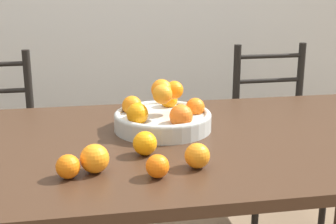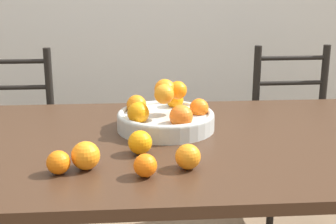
{
  "view_description": "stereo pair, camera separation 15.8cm",
  "coord_description": "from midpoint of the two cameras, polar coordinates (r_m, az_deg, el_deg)",
  "views": [
    {
      "loc": [
        -0.32,
        -1.49,
        1.28
      ],
      "look_at": [
        -0.04,
        0.0,
        0.85
      ],
      "focal_mm": 50.0,
      "sensor_mm": 36.0,
      "label": 1
    },
    {
      "loc": [
        -0.16,
        -1.51,
        1.28
      ],
      "look_at": [
        -0.04,
        0.0,
        0.85
      ],
      "focal_mm": 50.0,
      "sensor_mm": 36.0,
      "label": 2
    }
  ],
  "objects": [
    {
      "name": "chair_right",
      "position": [
        2.61,
        11.36,
        -2.84
      ],
      "size": [
        0.43,
        0.41,
        0.95
      ],
      "rotation": [
        0.0,
        0.0,
        0.02
      ],
      "color": "black",
      "rests_on": "ground_plane"
    },
    {
      "name": "orange_loose_3",
      "position": [
        1.45,
        -5.95,
        -3.88
      ],
      "size": [
        0.08,
        0.08,
        0.08
      ],
      "color": "orange",
      "rests_on": "dining_table"
    },
    {
      "name": "dining_table",
      "position": [
        1.63,
        -1.21,
        -5.99
      ],
      "size": [
        1.98,
        1.0,
        0.76
      ],
      "color": "#382316",
      "rests_on": "ground_plane"
    },
    {
      "name": "orange_loose_0",
      "position": [
        1.33,
        -15.48,
        -6.5
      ],
      "size": [
        0.07,
        0.07,
        0.07
      ],
      "color": "orange",
      "rests_on": "dining_table"
    },
    {
      "name": "orange_loose_2",
      "position": [
        1.29,
        -4.82,
        -6.66
      ],
      "size": [
        0.07,
        0.07,
        0.07
      ],
      "color": "orange",
      "rests_on": "dining_table"
    },
    {
      "name": "orange_loose_4",
      "position": [
        1.35,
        0.24,
        -5.42
      ],
      "size": [
        0.07,
        0.07,
        0.07
      ],
      "color": "orange",
      "rests_on": "dining_table"
    },
    {
      "name": "fruit_bowl",
      "position": [
        1.69,
        -3.31,
        -0.53
      ],
      "size": [
        0.35,
        0.35,
        0.19
      ],
      "color": "#B2B7B2",
      "rests_on": "dining_table"
    },
    {
      "name": "orange_loose_1",
      "position": [
        1.34,
        -12.3,
        -5.63
      ],
      "size": [
        0.08,
        0.08,
        0.08
      ],
      "color": "orange",
      "rests_on": "dining_table"
    }
  ]
}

